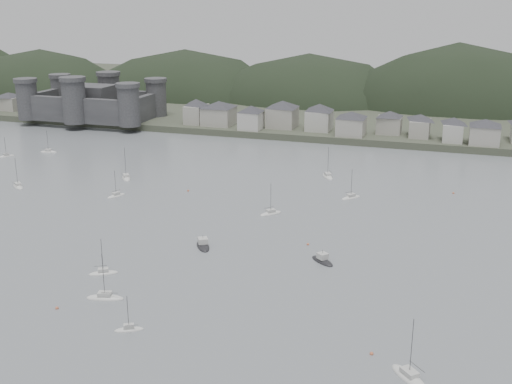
% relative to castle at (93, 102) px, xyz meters
% --- Properties ---
extents(ground, '(900.00, 900.00, 0.00)m').
position_rel_castle_xyz_m(ground, '(120.00, -179.80, -10.96)').
color(ground, slate).
rests_on(ground, ground).
extents(far_shore_land, '(900.00, 250.00, 3.00)m').
position_rel_castle_xyz_m(far_shore_land, '(120.00, 115.20, -9.46)').
color(far_shore_land, '#383D2D').
rests_on(far_shore_land, ground).
extents(forested_ridge, '(851.55, 103.94, 102.57)m').
position_rel_castle_xyz_m(forested_ridge, '(124.83, 89.60, -22.25)').
color(forested_ridge, black).
rests_on(forested_ridge, ground).
extents(castle, '(66.00, 43.00, 20.00)m').
position_rel_castle_xyz_m(castle, '(0.00, 0.00, 0.00)').
color(castle, '#363638').
rests_on(castle, far_shore_land).
extents(waterfront_town, '(451.48, 28.46, 12.92)m').
position_rel_castle_xyz_m(waterfront_town, '(170.59, 3.54, -2.30)').
color(waterfront_town, '#A5A196').
rests_on(waterfront_town, far_shore_land).
extents(moored_fleet, '(242.46, 143.38, 12.31)m').
position_rel_castle_xyz_m(moored_fleet, '(108.76, -127.93, -10.79)').
color(moored_fleet, silver).
rests_on(moored_fleet, ground).
extents(motor_launch_near, '(7.43, 6.90, 3.79)m').
position_rel_castle_xyz_m(motor_launch_near, '(146.75, -135.30, -10.67)').
color(motor_launch_near, black).
rests_on(motor_launch_near, ground).
extents(motor_launch_far, '(7.01, 8.73, 4.00)m').
position_rel_castle_xyz_m(motor_launch_far, '(115.83, -135.26, -10.68)').
color(motor_launch_far, black).
rests_on(motor_launch_far, ground).
extents(mooring_buoys, '(121.26, 108.39, 0.70)m').
position_rel_castle_xyz_m(mooring_buoys, '(121.26, -130.17, -10.81)').
color(mooring_buoys, '#C86742').
rests_on(mooring_buoys, ground).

